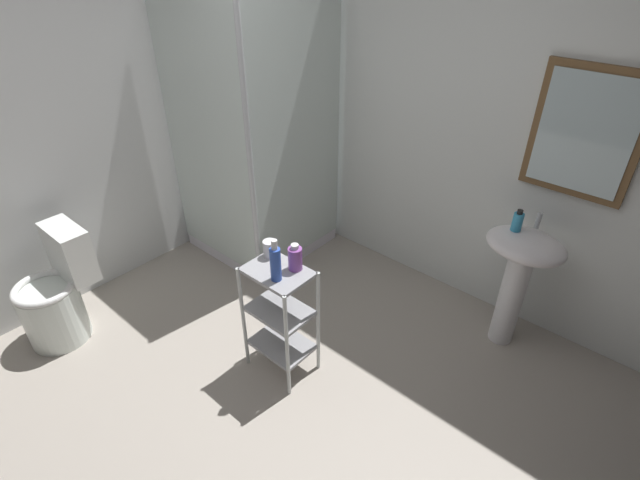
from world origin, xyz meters
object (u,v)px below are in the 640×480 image
rinse_cup (270,249)px  shower_stall (259,201)px  toilet (57,296)px  storage_cart (280,312)px  hand_soap_bottle (518,221)px  pedestal_sink (519,268)px  shampoo_bottle_blue (275,263)px  conditioner_bottle_purple (295,258)px

rinse_cup → shower_stall: bearing=141.2°
toilet → storage_cart: (1.29, 0.74, 0.12)m
toilet → rinse_cup: size_ratio=7.74×
hand_soap_bottle → rinse_cup: (-0.97, -1.06, -0.08)m
pedestal_sink → shampoo_bottle_blue: size_ratio=3.27×
storage_cart → hand_soap_bottle: 1.48m
pedestal_sink → storage_cart: pedestal_sink is taller
storage_cart → hand_soap_bottle: hand_soap_bottle is taller
pedestal_sink → rinse_cup: 1.50m
pedestal_sink → hand_soap_bottle: (-0.08, 0.01, 0.29)m
shower_stall → pedestal_sink: (1.96, 0.32, 0.12)m
shower_stall → shampoo_bottle_blue: bearing=-38.3°
shampoo_bottle_blue → conditioner_bottle_purple: bearing=84.9°
shampoo_bottle_blue → rinse_cup: size_ratio=2.52×
shower_stall → rinse_cup: shower_stall is taller
conditioner_bottle_purple → shampoo_bottle_blue: (-0.01, -0.13, 0.04)m
toilet → rinse_cup: (1.16, 0.81, 0.47)m
toilet → hand_soap_bottle: size_ratio=5.63×
shower_stall → rinse_cup: (0.91, -0.73, 0.33)m
shower_stall → conditioner_bottle_purple: bearing=-33.4°
toilet → hand_soap_bottle: (2.14, 1.87, 0.55)m
pedestal_sink → hand_soap_bottle: hand_soap_bottle is taller
conditioner_bottle_purple → shampoo_bottle_blue: 0.14m
toilet → hand_soap_bottle: hand_soap_bottle is taller
toilet → shampoo_bottle_blue: size_ratio=3.07×
hand_soap_bottle → storage_cart: bearing=-126.7°
toilet → shampoo_bottle_blue: 1.60m
storage_cart → rinse_cup: size_ratio=7.54×
toilet → storage_cart: bearing=29.8°
shower_stall → storage_cart: shower_stall is taller
storage_cart → shampoo_bottle_blue: (0.05, -0.06, 0.41)m
conditioner_bottle_purple → shampoo_bottle_blue: bearing=-95.1°
shower_stall → storage_cart: bearing=-37.7°
storage_cart → conditioner_bottle_purple: 0.39m
hand_soap_bottle → shampoo_bottle_blue: bearing=-123.8°
rinse_cup → toilet: bearing=-145.1°
toilet → hand_soap_bottle: bearing=41.2°
rinse_cup → storage_cart: bearing=-29.0°
pedestal_sink → rinse_cup: size_ratio=8.25×
toilet → shower_stall: bearing=80.6°
shower_stall → toilet: (-0.26, -1.54, -0.15)m
pedestal_sink → storage_cart: 1.46m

